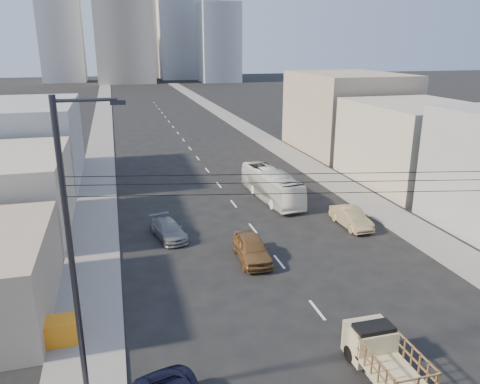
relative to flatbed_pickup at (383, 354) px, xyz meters
name	(u,v)px	position (x,y,z in m)	size (l,w,h in m)	color
sidewalk_left	(102,128)	(-12.26, 67.47, -1.03)	(3.50, 180.00, 0.12)	gray
sidewalk_right	(236,122)	(11.24, 67.47, -1.03)	(3.50, 180.00, 0.12)	gray
lane_dashes	(187,144)	(-0.51, 50.47, -1.09)	(0.15, 104.00, 0.01)	silver
flatbed_pickup	(383,354)	(0.00, 0.00, 0.00)	(1.95, 4.41, 1.90)	#D1BE8C
city_bus	(271,185)	(3.13, 23.87, 0.26)	(2.28, 9.73, 2.71)	silver
sedan_brown	(252,248)	(-2.16, 12.23, -0.29)	(1.90, 4.73, 1.61)	brown
sedan_tan	(351,218)	(6.94, 15.89, -0.36)	(1.55, 4.44, 1.46)	tan
sedan_grey	(168,230)	(-7.00, 17.33, -0.45)	(1.80, 4.42, 1.28)	gray
streetlamp_left	(74,255)	(-11.91, 1.47, 5.34)	(2.36, 0.25, 12.00)	#2D2D33
overhead_wires	(407,182)	(-0.51, -1.03, 7.87)	(23.01, 5.02, 0.72)	black
crate_stack	(58,331)	(-13.51, 5.95, -0.40)	(1.80, 1.20, 1.14)	orange
bldg_right_mid	(416,143)	(18.99, 25.47, 2.91)	(11.00, 14.00, 8.00)	#B4A791
bldg_right_far	(347,112)	(19.49, 41.47, 3.91)	(12.00, 16.00, 10.00)	tan
bldg_left_far	(16,143)	(-20.01, 36.47, 2.91)	(12.00, 16.00, 8.00)	#949497
midrise_ne	(179,27)	(17.49, 182.47, 18.91)	(16.00, 16.00, 40.00)	#97999F
midrise_nw	(61,34)	(-26.51, 177.47, 15.91)	(15.00, 15.00, 34.00)	#97999F
midrise_back	(145,23)	(5.49, 197.47, 20.91)	(18.00, 18.00, 44.00)	#949497
midrise_east	(219,43)	(29.49, 162.47, 12.91)	(14.00, 14.00, 28.00)	#97999F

